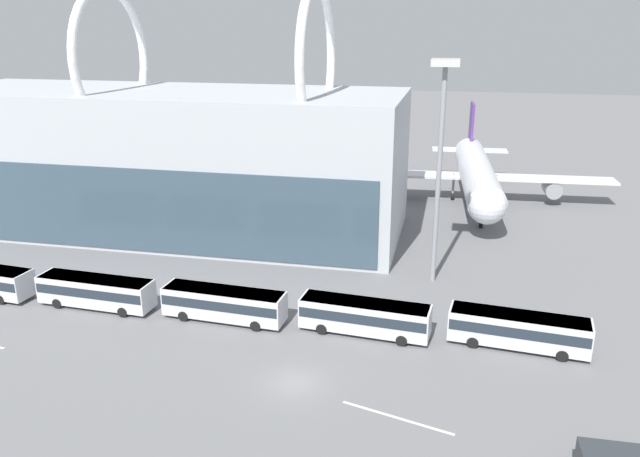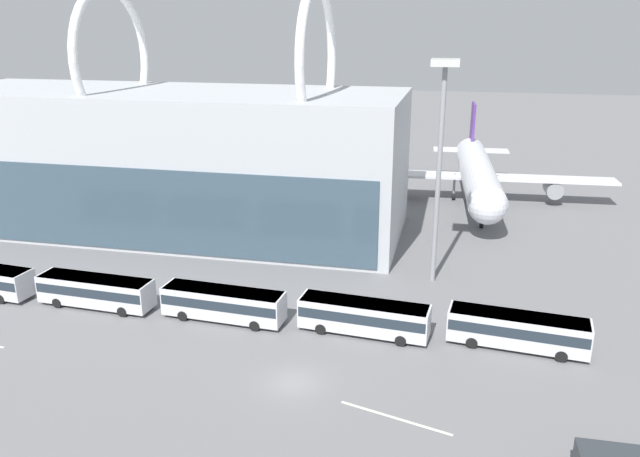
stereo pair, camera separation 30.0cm
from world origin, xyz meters
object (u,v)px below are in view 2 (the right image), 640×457
airliner_at_gate_near (108,160)px  shuttle_bus_3 (364,315)px  shuttle_bus_2 (223,302)px  floodlight_mast (442,127)px  shuttle_bus_4 (518,329)px  airliner_at_gate_far (477,173)px  shuttle_bus_1 (96,290)px

airliner_at_gate_near → shuttle_bus_3: bearing=55.8°
shuttle_bus_2 → floodlight_mast: size_ratio=0.51×
shuttle_bus_4 → shuttle_bus_2: bearing=-173.1°
shuttle_bus_4 → shuttle_bus_3: bearing=-172.8°
airliner_at_gate_far → shuttle_bus_3: 47.31m
airliner_at_gate_far → shuttle_bus_1: (-36.51, -46.30, -2.89)m
shuttle_bus_2 → shuttle_bus_4: same height
airliner_at_gate_near → floodlight_mast: bearing=69.9°
shuttle_bus_1 → shuttle_bus_2: size_ratio=1.00×
shuttle_bus_1 → floodlight_mast: bearing=26.5°
floodlight_mast → shuttle_bus_2: bearing=-143.5°
airliner_at_gate_far → floodlight_mast: 34.94m
shuttle_bus_1 → shuttle_bus_2: same height
shuttle_bus_1 → shuttle_bus_3: size_ratio=0.99×
shuttle_bus_3 → shuttle_bus_4: size_ratio=1.00×
airliner_at_gate_far → shuttle_bus_4: (2.93, -45.79, -2.89)m
airliner_at_gate_near → floodlight_mast: (52.28, -24.22, 10.86)m
airliner_at_gate_far → floodlight_mast: size_ratio=1.79×
airliner_at_gate_near → airliner_at_gate_far: 57.69m
airliner_at_gate_far → shuttle_bus_2: airliner_at_gate_far is taller
airliner_at_gate_far → floodlight_mast: bearing=-11.7°
airliner_at_gate_near → airliner_at_gate_far: bearing=103.0°
shuttle_bus_3 → floodlight_mast: size_ratio=0.51×
shuttle_bus_3 → floodlight_mast: (5.41, 13.59, 14.75)m
airliner_at_gate_near → shuttle_bus_3: 60.34m
shuttle_bus_4 → floodlight_mast: floodlight_mast is taller
airliner_at_gate_near → floodlight_mast: floodlight_mast is taller
floodlight_mast → shuttle_bus_4: bearing=-59.8°
shuttle_bus_3 → shuttle_bus_4: same height
airliner_at_gate_near → shuttle_bus_1: size_ratio=3.42×
shuttle_bus_1 → floodlight_mast: 37.58m
floodlight_mast → shuttle_bus_3: bearing=-111.7°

